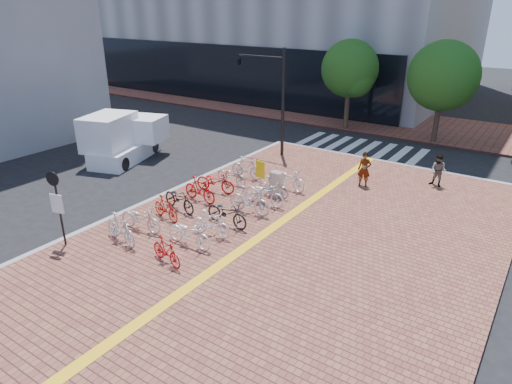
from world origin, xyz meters
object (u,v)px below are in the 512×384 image
Objects in this scene: bike_1 at (141,218)px; bike_15 at (288,178)px; bike_12 at (249,200)px; pedestrian_a at (364,169)px; bike_13 at (264,193)px; bike_0 at (120,229)px; notice_sign at (57,200)px; traffic_light_pole at (262,81)px; bike_14 at (273,187)px; pedestrian_b at (438,171)px; bike_9 at (189,233)px; box_truck at (123,139)px; bike_2 at (166,208)px; bike_3 at (179,199)px; yellow_sign at (260,173)px; bike_8 at (166,251)px; bike_11 at (227,213)px; bike_6 at (231,175)px; bike_7 at (246,168)px; bike_5 at (215,181)px; utility_box at (276,184)px; bike_4 at (200,190)px; bike_10 at (211,224)px.

bike_1 is 7.23m from bike_15.
pedestrian_a is (2.72, 5.59, 0.24)m from bike_12.
bike_0 is at bearing 158.19° from bike_13.
notice_sign is 0.48× the size of traffic_light_pole.
bike_14 is at bearing -28.54° from bike_1.
pedestrian_b reaches higher than bike_1.
bike_9 is 0.70× the size of notice_sign.
bike_1 is 9.42m from box_truck.
bike_2 is 0.83× the size of bike_3.
yellow_sign is at bearing -7.17° from bike_0.
bike_2 is 3.44m from bike_8.
bike_14 is at bearing 51.09° from yellow_sign.
traffic_light_pole reaches higher than bike_11.
bike_6 is 0.95× the size of bike_7.
bike_13 is 0.34× the size of traffic_light_pole.
bike_3 is 12.14m from pedestrian_b.
traffic_light_pole is 1.18× the size of box_truck.
bike_5 is at bearing 138.46° from bike_15.
bike_12 is 1.74m from yellow_sign.
pedestrian_b is at bearing 21.25° from pedestrian_a.
yellow_sign is (-0.38, 2.92, 0.70)m from bike_11.
box_truck is (-7.41, -0.12, 0.66)m from bike_6.
bike_12 is 0.69× the size of notice_sign.
yellow_sign reaches higher than utility_box.
bike_14 is at bearing -52.40° from traffic_light_pole.
bike_8 is 1.34m from bike_9.
bike_11 is at bearing -124.56° from pedestrian_a.
bike_15 is at bearing -30.61° from bike_4.
bike_4 is 3.33m from bike_10.
bike_7 is (0.14, 1.06, 0.09)m from bike_6.
bike_12 is (2.63, -1.03, 0.07)m from bike_5.
bike_3 is 1.27× the size of pedestrian_b.
pedestrian_a is at bearing -26.36° from bike_3.
bike_4 is 0.91× the size of bike_15.
bike_15 reaches higher than bike_9.
bike_12 is at bearing -34.48° from bike_2.
bike_10 is at bearing -156.89° from bike_7.
yellow_sign reaches higher than bike_13.
bike_2 is 4.13m from notice_sign.
traffic_light_pole reaches higher than bike_14.
utility_box is at bearing 3.31° from bike_11.
yellow_sign reaches higher than bike_6.
bike_1 is 1.06× the size of bike_7.
traffic_light_pole reaches higher than bike_7.
bike_3 is 0.39× the size of box_truck.
bike_12 is at bearing -120.65° from bike_5.
bike_11 is 3.40m from bike_14.
bike_15 is at bearing -92.06° from bike_7.
bike_0 reaches higher than bike_8.
notice_sign is at bearing -114.18° from pedestrian_b.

